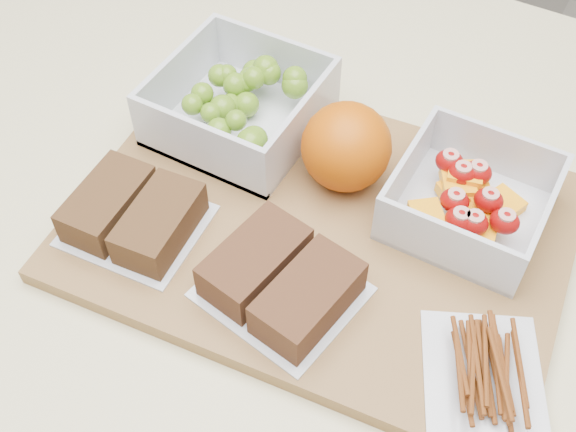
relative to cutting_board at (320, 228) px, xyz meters
name	(u,v)px	position (x,y,z in m)	size (l,w,h in m)	color
cutting_board	(320,228)	(0.00, 0.00, 0.00)	(0.42, 0.30, 0.02)	olive
grape_container	(242,104)	(-0.12, 0.07, 0.03)	(0.14, 0.14, 0.06)	silver
fruit_container	(469,202)	(0.11, 0.07, 0.03)	(0.13, 0.13, 0.05)	silver
orange	(346,147)	(-0.01, 0.06, 0.05)	(0.08, 0.08, 0.08)	#C65204
sandwich_bag_left	(134,214)	(-0.14, -0.08, 0.02)	(0.12, 0.11, 0.03)	silver
sandwich_bag_center	(281,280)	(0.01, -0.08, 0.03)	(0.13, 0.12, 0.04)	silver
pretzel_bag	(486,369)	(0.17, -0.07, 0.02)	(0.12, 0.13, 0.02)	silver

